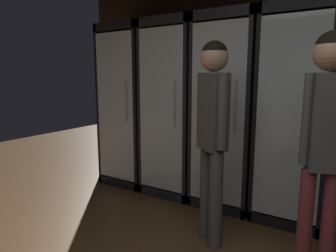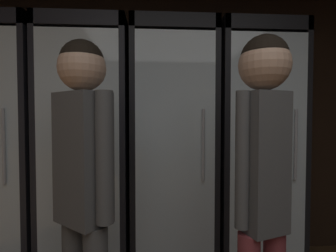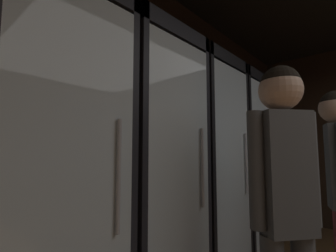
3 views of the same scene
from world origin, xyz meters
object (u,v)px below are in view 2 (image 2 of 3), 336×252
(cooler_far_right, at_px, (248,154))
(shopper_near, at_px, (263,172))
(cooler_center, at_px, (92,155))
(cooler_right, at_px, (171,155))
(cooler_left, at_px, (8,156))
(shopper_far, at_px, (83,176))

(cooler_far_right, relative_size, shopper_near, 1.22)
(cooler_far_right, bearing_deg, shopper_near, -108.57)
(cooler_center, height_order, cooler_right, same)
(cooler_left, xyz_separation_m, shopper_near, (1.64, -1.01, 0.08))
(cooler_center, xyz_separation_m, shopper_far, (0.18, -0.88, 0.04))
(cooler_left, relative_size, shopper_far, 1.22)
(cooler_center, bearing_deg, shopper_near, -45.89)
(cooler_far_right, bearing_deg, cooler_left, 179.96)
(cooler_left, relative_size, cooler_right, 1.00)
(cooler_center, relative_size, shopper_near, 1.22)
(cooler_right, distance_m, cooler_far_right, 0.66)
(cooler_right, bearing_deg, shopper_far, -118.85)
(cooler_left, xyz_separation_m, shopper_far, (0.84, -0.87, 0.04))
(cooler_center, bearing_deg, cooler_left, -179.98)
(cooler_left, bearing_deg, shopper_near, -31.64)
(cooler_left, height_order, shopper_near, cooler_left)
(cooler_left, relative_size, cooler_center, 1.00)
(cooler_right, relative_size, cooler_far_right, 1.00)
(cooler_center, relative_size, cooler_far_right, 1.00)
(cooler_right, distance_m, shopper_near, 1.06)
(cooler_left, bearing_deg, cooler_center, 0.02)
(shopper_far, bearing_deg, shopper_near, -9.67)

